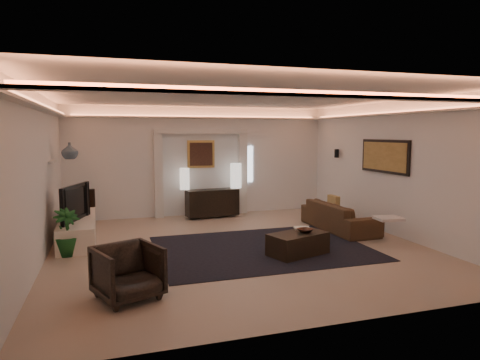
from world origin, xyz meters
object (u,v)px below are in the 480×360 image
object	(u,v)px
console	(212,202)
sofa	(339,216)
armchair	(128,272)
coffee_table	(298,244)

from	to	relation	value
console	sofa	bearing A→B (deg)	-48.43
armchair	sofa	bearing A→B (deg)	7.33
sofa	console	bearing A→B (deg)	45.26
sofa	armchair	size ratio (longest dim) A/B	2.67
console	coffee_table	xyz separation A→B (m)	(0.68, -3.81, -0.20)
armchair	coffee_table	bearing A→B (deg)	-1.00
sofa	coffee_table	xyz separation A→B (m)	(-1.77, -1.55, -0.11)
console	sofa	size ratio (longest dim) A/B	0.64
console	coffee_table	size ratio (longest dim) A/B	1.28
console	coffee_table	world-z (taller)	console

